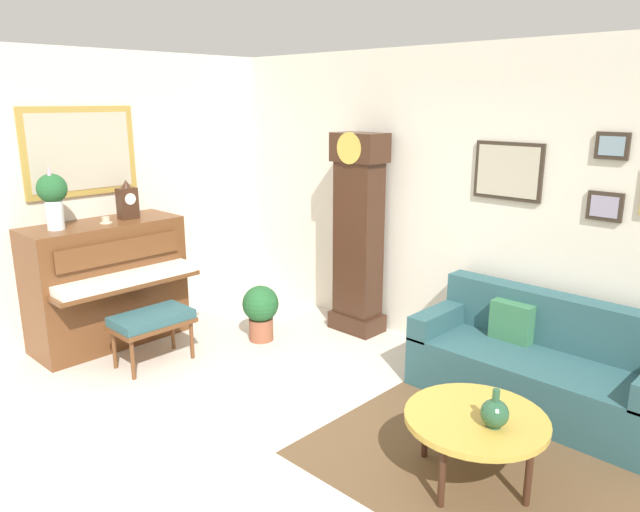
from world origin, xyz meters
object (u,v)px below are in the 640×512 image
(coffee_table, at_px, (476,420))
(green_jug, at_px, (495,413))
(piano_bench, at_px, (152,321))
(couch, at_px, (539,366))
(mantel_clock, at_px, (127,201))
(flower_vase, at_px, (53,195))
(grandfather_clock, at_px, (358,240))
(piano, at_px, (108,283))
(potted_plant, at_px, (261,309))
(teacup, at_px, (106,221))

(coffee_table, relative_size, green_jug, 3.67)
(piano_bench, distance_m, coffee_table, 3.01)
(couch, xyz_separation_m, mantel_clock, (-3.57, -1.46, 1.06))
(flower_vase, bearing_deg, coffee_table, 13.96)
(grandfather_clock, height_order, green_jug, grandfather_clock)
(piano_bench, bearing_deg, mantel_clock, 161.11)
(mantel_clock, distance_m, flower_vase, 0.72)
(piano, bearing_deg, mantel_clock, 89.55)
(grandfather_clock, bearing_deg, piano, -128.70)
(potted_plant, bearing_deg, flower_vase, -124.90)
(teacup, relative_size, green_jug, 0.48)
(couch, bearing_deg, green_jug, -77.62)
(grandfather_clock, bearing_deg, green_jug, -32.31)
(piano_bench, xyz_separation_m, grandfather_clock, (0.79, 1.90, 0.56))
(grandfather_clock, bearing_deg, flower_vase, -123.21)
(mantel_clock, bearing_deg, green_jug, 2.76)
(potted_plant, bearing_deg, mantel_clock, -143.07)
(couch, distance_m, teacup, 4.02)
(piano, bearing_deg, potted_plant, 45.48)
(potted_plant, bearing_deg, piano, -134.52)
(piano_bench, bearing_deg, piano, -178.39)
(coffee_table, relative_size, mantel_clock, 2.32)
(teacup, bearing_deg, mantel_clock, 101.16)
(potted_plant, bearing_deg, piano_bench, -105.54)
(teacup, bearing_deg, green_jug, 6.70)
(green_jug, height_order, potted_plant, green_jug)
(couch, height_order, mantel_clock, mantel_clock)
(coffee_table, xyz_separation_m, teacup, (-3.66, -0.48, 0.81))
(flower_vase, xyz_separation_m, teacup, (0.05, 0.44, -0.29))
(grandfather_clock, height_order, potted_plant, grandfather_clock)
(grandfather_clock, relative_size, flower_vase, 3.50)
(mantel_clock, bearing_deg, grandfather_clock, 46.96)
(green_jug, bearing_deg, piano, -173.17)
(piano_bench, xyz_separation_m, mantel_clock, (-0.74, 0.25, 0.97))
(couch, bearing_deg, piano, -154.15)
(grandfather_clock, bearing_deg, coffee_table, -33.26)
(green_jug, bearing_deg, piano_bench, -171.93)
(grandfather_clock, height_order, mantel_clock, grandfather_clock)
(grandfather_clock, xyz_separation_m, flower_vase, (-1.54, -2.35, 0.55))
(piano, xyz_separation_m, teacup, (0.05, 0.01, 0.62))
(couch, height_order, green_jug, couch)
(green_jug, bearing_deg, flower_vase, -166.99)
(teacup, xyz_separation_m, green_jug, (3.80, 0.45, -0.69))
(piano, relative_size, couch, 0.76)
(couch, xyz_separation_m, potted_plant, (-2.54, -0.68, 0.01))
(teacup, bearing_deg, piano_bench, 0.50)
(mantel_clock, bearing_deg, piano, -90.45)
(piano_bench, xyz_separation_m, coffee_table, (2.97, 0.47, 0.01))
(mantel_clock, distance_m, green_jug, 3.95)
(piano, xyz_separation_m, green_jug, (3.85, 0.46, -0.08))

